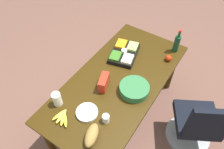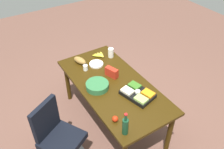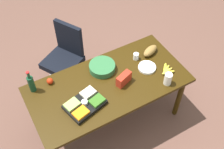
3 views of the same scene
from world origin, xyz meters
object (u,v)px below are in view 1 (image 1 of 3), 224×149
(paper_cup, at_px, (106,119))
(bread_loaf, at_px, (92,135))
(conference_table, at_px, (118,85))
(apple_red, at_px, (168,58))
(banana_bunch, at_px, (62,117))
(paper_plate_stack, at_px, (87,112))
(office_chair, at_px, (196,126))
(salad_bowl, at_px, (134,89))
(veggie_tray, at_px, (124,53))
(mayo_jar, at_px, (57,99))
(wine_bottle, at_px, (177,43))
(chip_bag_red, at_px, (104,82))

(paper_cup, distance_m, bread_loaf, 0.21)
(conference_table, distance_m, apple_red, 0.70)
(banana_bunch, xyz_separation_m, paper_plate_stack, (-0.18, 0.16, -0.01))
(conference_table, height_order, paper_plate_stack, paper_plate_stack)
(office_chair, xyz_separation_m, salad_bowl, (0.24, -0.73, 0.46))
(bread_loaf, height_order, paper_plate_stack, bread_loaf)
(salad_bowl, bearing_deg, veggie_tray, -137.89)
(veggie_tray, relative_size, mayo_jar, 3.02)
(conference_table, distance_m, paper_cup, 0.55)
(veggie_tray, bearing_deg, office_chair, 80.74)
(banana_bunch, bearing_deg, paper_cup, 119.94)
(paper_plate_stack, bearing_deg, wine_bottle, 164.62)
(conference_table, bearing_deg, mayo_jar, -29.40)
(wine_bottle, height_order, apple_red, wine_bottle)
(banana_bunch, bearing_deg, conference_table, 165.18)
(paper_cup, bearing_deg, wine_bottle, 172.89)
(conference_table, height_order, veggie_tray, veggie_tray)
(office_chair, distance_m, paper_plate_stack, 1.30)
(mayo_jar, bearing_deg, salad_bowl, 134.66)
(mayo_jar, bearing_deg, apple_red, 150.36)
(mayo_jar, distance_m, paper_plate_stack, 0.33)
(conference_table, distance_m, veggie_tray, 0.43)
(wine_bottle, bearing_deg, conference_table, -23.05)
(veggie_tray, distance_m, bread_loaf, 1.14)
(office_chair, height_order, veggie_tray, office_chair)
(salad_bowl, relative_size, bread_loaf, 1.34)
(apple_red, height_order, bread_loaf, bread_loaf)
(chip_bag_red, xyz_separation_m, banana_bunch, (0.55, -0.11, -0.05))
(paper_cup, bearing_deg, banana_bunch, -60.06)
(banana_bunch, bearing_deg, salad_bowl, 148.09)
(conference_table, relative_size, veggie_tray, 3.96)
(apple_red, bearing_deg, mayo_jar, -29.64)
(mayo_jar, xyz_separation_m, paper_plate_stack, (-0.07, 0.32, -0.06))
(wine_bottle, relative_size, mayo_jar, 1.99)
(veggie_tray, bearing_deg, chip_bag_red, 7.55)
(chip_bag_red, height_order, banana_bunch, chip_bag_red)
(chip_bag_red, distance_m, veggie_tray, 0.55)
(salad_bowl, bearing_deg, wine_bottle, 172.41)
(conference_table, height_order, salad_bowl, salad_bowl)
(mayo_jar, height_order, paper_plate_stack, mayo_jar)
(paper_cup, bearing_deg, office_chair, 132.18)
(bread_loaf, bearing_deg, paper_cup, 177.49)
(banana_bunch, height_order, paper_plate_stack, banana_bunch)
(wine_bottle, height_order, mayo_jar, wine_bottle)
(banana_bunch, height_order, bread_loaf, bread_loaf)
(conference_table, height_order, paper_cup, paper_cup)
(bread_loaf, bearing_deg, conference_table, -166.63)
(office_chair, height_order, chip_bag_red, office_chair)
(paper_cup, bearing_deg, mayo_jar, -78.61)
(apple_red, xyz_separation_m, bread_loaf, (1.31, -0.17, 0.01))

